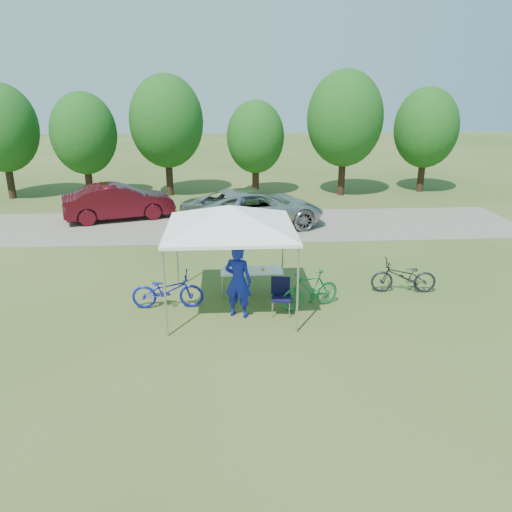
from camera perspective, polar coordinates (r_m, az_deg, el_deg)
The scene contains 14 objects.
ground at distance 13.12m, azimuth -2.81°, elevation -5.85°, with size 100.00×100.00×0.00m, color #2D5119.
gravel_strip at distance 20.66m, azimuth -3.17°, elevation 3.51°, with size 24.00×5.00×0.02m, color gray.
canopy at distance 12.25m, azimuth -3.01°, elevation 5.48°, with size 4.53×4.53×3.00m.
treeline at distance 26.04m, azimuth -4.12°, elevation 14.57°, with size 24.89×4.28×6.30m.
folding_table at distance 13.69m, azimuth -0.51°, elevation -1.79°, with size 1.69×0.71×0.70m.
folding_chair at distance 12.59m, azimuth 2.87°, elevation -4.20°, with size 0.55×0.57×0.94m.
cooler at distance 13.61m, azimuth -2.34°, elevation -1.05°, with size 0.42×0.29×0.30m.
ice_cream_cup at distance 13.63m, azimuth 0.77°, elevation -1.53°, with size 0.09×0.09×0.07m, color gold.
cyclist at distance 12.28m, azimuth -2.05°, elevation -2.88°, with size 0.68×0.45×1.87m, color #131C9B.
bike_blue at distance 13.10m, azimuth -10.07°, elevation -3.88°, with size 0.64×1.84×0.96m, color #1218A4.
bike_green at distance 12.96m, azimuth 6.23°, elevation -3.89°, with size 0.47×1.65×0.99m, color #166631.
bike_dark at distance 14.44m, azimuth 16.54°, elevation -2.26°, with size 0.63×1.79×0.94m, color black.
minivan at distance 20.04m, azimuth -0.23°, elevation 5.42°, with size 2.63×5.70×1.58m, color #B5B4B0.
sedan at distance 22.25m, azimuth -15.40°, elevation 6.01°, with size 1.60×4.59×1.51m, color #490C14.
Camera 1 is at (-0.10, -11.92, 5.50)m, focal length 35.00 mm.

